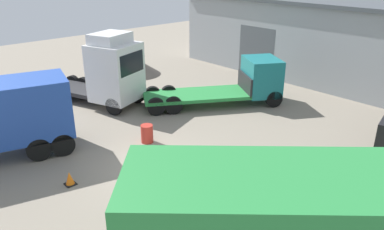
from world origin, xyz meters
The scene contains 7 objects.
ground_plane centered at (0.00, 0.00, 0.00)m, with size 60.00×60.00×0.00m, color gray.
warehouse_building centered at (0.00, 18.13, 2.81)m, with size 27.08×8.77×5.60m.
tractor_unit_white centered at (-7.47, 2.51, 2.05)m, with size 6.79×4.51×4.36m.
flatbed_truck_teal centered at (-2.59, 8.57, 1.29)m, with size 6.28×8.14×2.70m.
gravel_pile centered at (-11.96, 7.48, 0.58)m, with size 3.53×3.53×1.16m.
oil_drum centered at (-2.04, 1.15, 0.44)m, with size 0.58×0.58×0.88m.
traffic_cone centered at (-1.06, -3.26, 0.25)m, with size 0.40×0.40×0.55m.
Camera 1 is at (11.31, -8.13, 8.06)m, focal length 35.00 mm.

